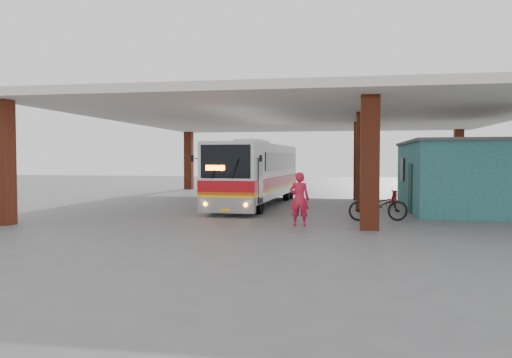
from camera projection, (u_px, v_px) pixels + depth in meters
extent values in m
plane|color=#515154|center=(288.00, 217.00, 19.70)|extent=(90.00, 90.00, 0.00)
cube|color=maroon|center=(370.00, 163.00, 16.13)|extent=(0.60, 0.60, 4.35)
cube|color=maroon|center=(363.00, 162.00, 22.04)|extent=(0.60, 0.60, 4.35)
cube|color=maroon|center=(359.00, 161.00, 27.94)|extent=(0.60, 0.60, 4.35)
cube|color=maroon|center=(3.00, 163.00, 17.33)|extent=(0.60, 0.60, 4.35)
cube|color=maroon|center=(189.00, 161.00, 37.99)|extent=(0.60, 0.60, 4.35)
cube|color=maroon|center=(458.00, 161.00, 34.59)|extent=(0.60, 0.60, 4.35)
cube|color=silver|center=(312.00, 116.00, 25.82)|extent=(21.00, 23.00, 0.30)
cube|color=#296467|center=(465.00, 177.00, 22.26)|extent=(5.00, 8.00, 3.00)
cube|color=#4F4F4F|center=(465.00, 142.00, 22.20)|extent=(5.20, 8.20, 0.12)
cube|color=#143735|center=(411.00, 188.00, 21.25)|extent=(0.08, 0.95, 2.10)
cube|color=black|center=(403.00, 169.00, 24.17)|extent=(0.08, 1.20, 1.00)
cube|color=black|center=(402.00, 169.00, 24.17)|extent=(0.04, 1.30, 1.10)
cube|color=silver|center=(257.00, 171.00, 24.67)|extent=(2.85, 11.01, 2.54)
cube|color=silver|center=(253.00, 142.00, 23.73)|extent=(1.23, 2.78, 0.23)
cube|color=gray|center=(227.00, 205.00, 19.57)|extent=(2.31, 0.48, 0.64)
cube|color=red|center=(257.00, 181.00, 24.69)|extent=(2.89, 11.01, 0.45)
cube|color=#DA500C|center=(257.00, 186.00, 24.70)|extent=(2.89, 11.01, 0.12)
cube|color=yellow|center=(257.00, 188.00, 24.70)|extent=(2.89, 11.01, 0.09)
cube|color=black|center=(226.00, 161.00, 19.38)|extent=(2.02, 0.21, 1.32)
cube|color=black|center=(238.00, 161.00, 25.62)|extent=(0.48, 8.17, 0.82)
cube|color=black|center=(282.00, 161.00, 25.10)|extent=(0.48, 8.17, 0.82)
cube|color=#FF5905|center=(215.00, 168.00, 19.42)|extent=(0.77, 0.09, 0.20)
sphere|color=orange|center=(205.00, 204.00, 19.56)|extent=(0.16, 0.16, 0.16)
sphere|color=orange|center=(246.00, 205.00, 19.19)|extent=(0.16, 0.16, 0.16)
cube|color=yellow|center=(225.00, 210.00, 19.38)|extent=(0.41, 0.05, 0.11)
cylinder|color=black|center=(215.00, 202.00, 21.22)|extent=(0.34, 0.92, 0.91)
cylinder|color=black|center=(259.00, 203.00, 20.79)|extent=(0.34, 0.92, 0.91)
cylinder|color=black|center=(253.00, 192.00, 28.03)|extent=(0.34, 0.92, 0.91)
cylinder|color=black|center=(287.00, 192.00, 27.60)|extent=(0.34, 0.92, 0.91)
cylinder|color=black|center=(258.00, 190.00, 29.18)|extent=(0.34, 0.92, 0.91)
cylinder|color=black|center=(290.00, 191.00, 28.75)|extent=(0.34, 0.92, 0.91)
imported|color=black|center=(378.00, 205.00, 18.49)|extent=(2.29, 1.12, 1.15)
imported|color=red|center=(299.00, 199.00, 17.06)|extent=(0.69, 0.46, 1.85)
cube|color=red|center=(391.00, 202.00, 23.98)|extent=(0.51, 0.51, 0.06)
cube|color=red|center=(395.00, 197.00, 24.00)|extent=(0.18, 0.39, 0.57)
cylinder|color=black|center=(389.00, 205.00, 23.80)|extent=(0.03, 0.03, 0.19)
cylinder|color=black|center=(396.00, 205.00, 23.85)|extent=(0.03, 0.03, 0.19)
cylinder|color=black|center=(387.00, 204.00, 24.12)|extent=(0.03, 0.03, 0.19)
cylinder|color=black|center=(393.00, 204.00, 24.17)|extent=(0.03, 0.03, 0.19)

